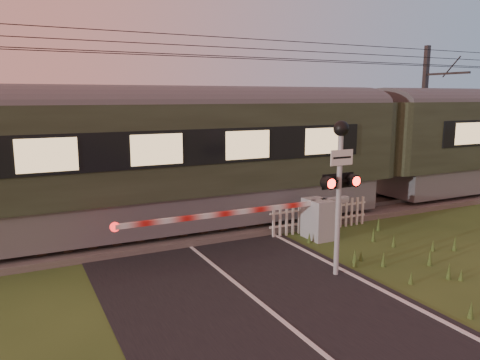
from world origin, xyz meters
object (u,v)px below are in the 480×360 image
picket_fence (320,216)px  catenary_mast (424,114)px  boom_gate (309,218)px  crossing_signal (340,171)px  train (371,145)px

picket_fence → catenary_mast: 10.23m
boom_gate → crossing_signal: 3.40m
picket_fence → catenary_mast: bearing=24.9°
picket_fence → train: bearing=27.1°
boom_gate → catenary_mast: 11.25m
boom_gate → catenary_mast: (9.80, 4.79, 2.75)m
train → picket_fence: bearing=-152.9°
catenary_mast → train: bearing=-156.8°
train → crossing_signal: (-5.63, -5.21, 0.15)m
boom_gate → picket_fence: 1.16m
train → boom_gate: (-4.61, -2.57, -1.73)m
boom_gate → catenary_mast: size_ratio=1.10×
crossing_signal → picket_fence: size_ratio=1.00×
train → crossing_signal: train is taller
picket_fence → catenary_mast: catenary_mast is taller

